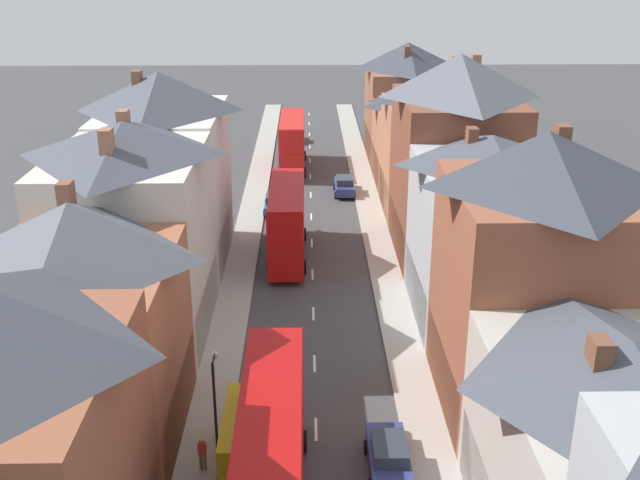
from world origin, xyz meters
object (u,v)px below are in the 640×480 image
at_px(car_parked_right_a, 275,203).
at_px(delivery_van, 246,436).
at_px(double_decker_bus_far_approaching, 272,445).
at_px(double_decker_bus_lead, 292,142).
at_px(street_lamp, 216,408).
at_px(car_mid_black, 344,185).
at_px(pedestrian_near_right, 202,452).
at_px(car_parked_left_a, 294,135).
at_px(car_near_silver, 389,456).
at_px(double_decker_bus_mid_street, 287,221).

height_order(car_parked_right_a, delivery_van, delivery_van).
xyz_separation_m(double_decker_bus_far_approaching, car_parked_right_a, (-1.29, 36.29, -2.02)).
bearing_deg(double_decker_bus_lead, car_parked_right_a, -95.49).
distance_m(delivery_van, street_lamp, 2.32).
height_order(double_decker_bus_lead, delivery_van, double_decker_bus_lead).
distance_m(double_decker_bus_far_approaching, street_lamp, 3.17).
relative_size(double_decker_bus_lead, car_parked_right_a, 2.56).
distance_m(car_mid_black, pedestrian_near_right, 40.02).
bearing_deg(car_parked_left_a, double_decker_bus_lead, -90.04).
height_order(car_near_silver, car_parked_right_a, car_near_silver).
height_order(double_decker_bus_far_approaching, car_parked_right_a, double_decker_bus_far_approaching).
xyz_separation_m(double_decker_bus_lead, delivery_van, (-1.29, -47.08, -1.48)).
bearing_deg(car_parked_right_a, double_decker_bus_mid_street, -82.74).
bearing_deg(pedestrian_near_right, car_parked_left_a, 87.00).
xyz_separation_m(double_decker_bus_mid_street, car_near_silver, (4.91, -24.38, -1.99)).
distance_m(car_near_silver, pedestrian_near_right, 8.02).
distance_m(car_near_silver, car_parked_left_a, 59.78).
distance_m(double_decker_bus_far_approaching, car_parked_right_a, 36.37).
bearing_deg(car_near_silver, car_mid_black, 90.00).
distance_m(double_decker_bus_mid_street, car_parked_right_a, 10.42).
height_order(double_decker_bus_lead, street_lamp, street_lamp).
relative_size(car_mid_black, delivery_van, 0.83).
bearing_deg(car_near_silver, car_parked_right_a, 100.18).
bearing_deg(car_parked_right_a, delivery_van, -90.00).
bearing_deg(pedestrian_near_right, car_parked_right_a, 86.97).
bearing_deg(double_decker_bus_far_approaching, pedestrian_near_right, 148.46).
relative_size(double_decker_bus_lead, delivery_van, 2.08).
relative_size(double_decker_bus_far_approaching, car_mid_black, 2.51).
relative_size(car_parked_left_a, street_lamp, 0.70).
distance_m(double_decker_bus_mid_street, delivery_van, 23.60).
distance_m(car_mid_black, delivery_van, 38.98).
bearing_deg(pedestrian_near_right, double_decker_bus_far_approaching, -31.54).
bearing_deg(delivery_van, street_lamp, -150.06).
bearing_deg(street_lamp, car_parked_left_a, 87.64).
bearing_deg(double_decker_bus_mid_street, car_mid_black, 71.83).
relative_size(car_near_silver, car_mid_black, 0.98).
bearing_deg(double_decker_bus_lead, double_decker_bus_mid_street, -90.00).
height_order(double_decker_bus_far_approaching, pedestrian_near_right, double_decker_bus_far_approaching).
bearing_deg(double_decker_bus_mid_street, car_parked_left_a, 89.99).
bearing_deg(car_mid_black, delivery_van, -99.15).
bearing_deg(double_decker_bus_lead, delivery_van, -91.57).
relative_size(car_parked_right_a, delivery_van, 0.81).
distance_m(double_decker_bus_lead, car_mid_black, 10.10).
distance_m(car_parked_left_a, car_parked_right_a, 25.09).
bearing_deg(car_parked_left_a, car_mid_black, -76.39).
bearing_deg(car_parked_left_a, street_lamp, -92.36).
bearing_deg(car_near_silver, pedestrian_near_right, 179.08).
bearing_deg(double_decker_bus_mid_street, pedestrian_near_right, -97.30).
distance_m(double_decker_bus_lead, delivery_van, 47.12).
height_order(car_near_silver, pedestrian_near_right, pedestrian_near_right).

